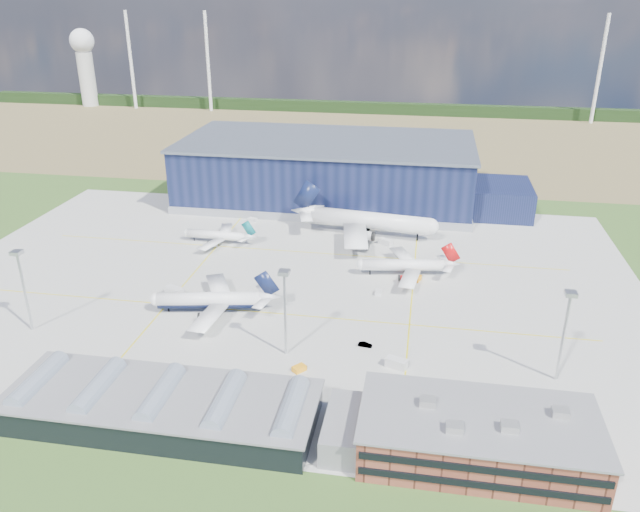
{
  "coord_description": "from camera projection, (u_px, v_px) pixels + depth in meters",
  "views": [
    {
      "loc": [
        41.51,
        -160.75,
        84.6
      ],
      "look_at": [
        11.62,
        10.39,
        9.74
      ],
      "focal_mm": 35.0,
      "sensor_mm": 36.0,
      "label": 1
    }
  ],
  "objects": [
    {
      "name": "light_mast_center",
      "position": [
        285.0,
        299.0,
        150.64
      ],
      "size": [
        2.6,
        2.6,
        23.0
      ],
      "color": "#B8BBBF",
      "rests_on": "ground"
    },
    {
      "name": "ops_building",
      "position": [
        478.0,
        436.0,
        120.6
      ],
      "size": [
        46.0,
        23.0,
        10.9
      ],
      "color": "brown",
      "rests_on": "ground"
    },
    {
      "name": "airliner_widebody",
      "position": [
        371.0,
        212.0,
        228.01
      ],
      "size": [
        63.16,
        62.11,
        18.39
      ],
      "primitive_type": null,
      "rotation": [
        0.0,
        0.0,
        -0.13
      ],
      "color": "white",
      "rests_on": "ground"
    },
    {
      "name": "gse_van_b",
      "position": [
        386.0,
        242.0,
        222.56
      ],
      "size": [
        5.33,
        4.38,
        2.23
      ],
      "primitive_type": "cube",
      "rotation": [
        0.0,
        0.0,
        1.04
      ],
      "color": "silver",
      "rests_on": "ground"
    },
    {
      "name": "car_b",
      "position": [
        365.0,
        345.0,
        159.53
      ],
      "size": [
        3.71,
        1.67,
        1.18
      ],
      "primitive_type": "imported",
      "rotation": [
        0.0,
        0.0,
        1.45
      ],
      "color": "#99999E",
      "rests_on": "ground"
    },
    {
      "name": "hangar",
      "position": [
        334.0,
        174.0,
        266.2
      ],
      "size": [
        145.0,
        62.0,
        26.1
      ],
      "color": "#101837",
      "rests_on": "ground"
    },
    {
      "name": "gse_cart_a",
      "position": [
        379.0,
        292.0,
        186.77
      ],
      "size": [
        2.02,
        2.97,
        1.26
      ],
      "primitive_type": "cube",
      "rotation": [
        0.0,
        0.0,
        -0.03
      ],
      "color": "silver",
      "rests_on": "ground"
    },
    {
      "name": "light_mast_east",
      "position": [
        566.0,
        322.0,
        140.37
      ],
      "size": [
        2.6,
        2.6,
        23.0
      ],
      "color": "#B8BBBF",
      "rests_on": "ground"
    },
    {
      "name": "farmland",
      "position": [
        360.0,
        137.0,
        384.5
      ],
      "size": [
        600.0,
        220.0,
        0.01
      ],
      "primitive_type": "cube",
      "color": "olive",
      "rests_on": "ground"
    },
    {
      "name": "car_a",
      "position": [
        234.0,
        390.0,
        141.5
      ],
      "size": [
        3.92,
        2.35,
        1.25
      ],
      "primitive_type": "imported",
      "rotation": [
        0.0,
        0.0,
        1.82
      ],
      "color": "#99999E",
      "rests_on": "ground"
    },
    {
      "name": "horizon_dressing",
      "position": [
        119.0,
        61.0,
        468.49
      ],
      "size": [
        440.2,
        18.0,
        70.0
      ],
      "color": "white",
      "rests_on": "ground"
    },
    {
      "name": "gse_van_c",
      "position": [
        396.0,
        363.0,
        150.5
      ],
      "size": [
        5.69,
        4.08,
        2.47
      ],
      "primitive_type": "cube",
      "rotation": [
        0.0,
        0.0,
        1.22
      ],
      "color": "silver",
      "rests_on": "ground"
    },
    {
      "name": "gse_tug_c",
      "position": [
        417.0,
        278.0,
        195.51
      ],
      "size": [
        3.1,
        3.91,
        1.49
      ],
      "primitive_type": "cube",
      "rotation": [
        0.0,
        0.0,
        -0.32
      ],
      "color": "#FFA116",
      "rests_on": "ground"
    },
    {
      "name": "apron",
      "position": [
        283.0,
        282.0,
        194.51
      ],
      "size": [
        220.0,
        160.0,
        0.08
      ],
      "color": "#A8A8A3",
      "rests_on": "ground"
    },
    {
      "name": "gse_van_a",
      "position": [
        174.0,
        291.0,
        186.21
      ],
      "size": [
        6.32,
        4.63,
        2.53
      ],
      "primitive_type": "cube",
      "rotation": [
        0.0,
        0.0,
        1.16
      ],
      "color": "silver",
      "rests_on": "ground"
    },
    {
      "name": "airliner_navy",
      "position": [
        209.0,
        292.0,
        174.77
      ],
      "size": [
        43.56,
        42.92,
        12.19
      ],
      "primitive_type": null,
      "rotation": [
        0.0,
        0.0,
        3.33
      ],
      "color": "white",
      "rests_on": "ground"
    },
    {
      "name": "gse_cart_b",
      "position": [
        252.0,
        220.0,
        245.13
      ],
      "size": [
        3.84,
        3.11,
        1.44
      ],
      "primitive_type": "cube",
      "rotation": [
        0.0,
        0.0,
        1.27
      ],
      "color": "silver",
      "rests_on": "ground"
    },
    {
      "name": "ground",
      "position": [
        276.0,
        297.0,
        185.47
      ],
      "size": [
        600.0,
        600.0,
        0.0
      ],
      "primitive_type": "plane",
      "color": "#365A21",
      "rests_on": "ground"
    },
    {
      "name": "light_mast_west",
      "position": [
        22.0,
        278.0,
        161.7
      ],
      "size": [
        2.6,
        2.6,
        23.0
      ],
      "color": "#B8BBBF",
      "rests_on": "ground"
    },
    {
      "name": "airliner_regional",
      "position": [
        216.0,
        231.0,
        223.14
      ],
      "size": [
        29.04,
        28.46,
        9.13
      ],
      "primitive_type": null,
      "rotation": [
        0.0,
        0.0,
        3.1
      ],
      "color": "white",
      "rests_on": "ground"
    },
    {
      "name": "glass_concourse",
      "position": [
        178.0,
        407.0,
        130.75
      ],
      "size": [
        78.0,
        23.0,
        8.6
      ],
      "color": "black",
      "rests_on": "ground"
    },
    {
      "name": "treeline",
      "position": [
        372.0,
        108.0,
        455.29
      ],
      "size": [
        600.0,
        8.0,
        8.0
      ],
      "primitive_type": "cube",
      "color": "black",
      "rests_on": "ground"
    },
    {
      "name": "gse_tug_b",
      "position": [
        299.0,
        369.0,
        149.36
      ],
      "size": [
        3.65,
        3.77,
        1.37
      ],
      "primitive_type": "cube",
      "rotation": [
        0.0,
        0.0,
        -0.71
      ],
      "color": "#FFA116",
      "rests_on": "ground"
    },
    {
      "name": "airliner_red",
      "position": [
        404.0,
        259.0,
        197.44
      ],
      "size": [
        38.28,
        37.67,
        10.95
      ],
      "primitive_type": null,
      "rotation": [
        0.0,
        0.0,
        3.3
      ],
      "color": "white",
      "rests_on": "ground"
    }
  ]
}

